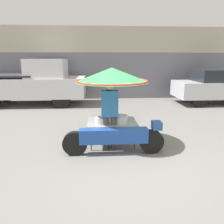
{
  "coord_description": "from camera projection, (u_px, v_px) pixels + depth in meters",
  "views": [
    {
      "loc": [
        -0.56,
        -4.22,
        2.09
      ],
      "look_at": [
        -0.21,
        0.86,
        0.84
      ],
      "focal_mm": 35.0,
      "sensor_mm": 36.0,
      "label": 1
    }
  ],
  "objects": [
    {
      "name": "shopfront_building",
      "position": [
        106.0,
        63.0,
        12.27
      ],
      "size": [
        28.0,
        2.06,
        3.67
      ],
      "color": "#B2A893",
      "rests_on": "ground"
    },
    {
      "name": "ground_plane",
      "position": [
        125.0,
        160.0,
        4.62
      ],
      "size": [
        36.0,
        36.0,
        0.0
      ],
      "primitive_type": "plane",
      "color": "slate"
    },
    {
      "name": "pickup_truck",
      "position": [
        33.0,
        83.0,
        9.92
      ],
      "size": [
        4.9,
        1.92,
        2.07
      ],
      "color": "black",
      "rests_on": "ground"
    },
    {
      "name": "vendor_person",
      "position": [
        110.0,
        112.0,
        5.01
      ],
      "size": [
        0.38,
        0.22,
        1.6
      ],
      "color": "#4C473D",
      "rests_on": "ground"
    },
    {
      "name": "parked_car",
      "position": [
        219.0,
        86.0,
        10.2
      ],
      "size": [
        4.15,
        1.76,
        1.6
      ],
      "color": "black",
      "rests_on": "ground"
    },
    {
      "name": "vendor_motorcycle_cart",
      "position": [
        112.0,
        88.0,
        5.06
      ],
      "size": [
        2.25,
        1.72,
        1.88
      ],
      "color": "black",
      "rests_on": "ground"
    }
  ]
}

